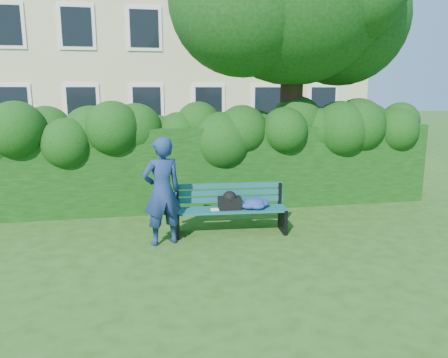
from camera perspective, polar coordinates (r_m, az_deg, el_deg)
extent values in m
plane|color=#264915|center=(7.87, 0.84, -7.67)|extent=(80.00, 80.00, 0.00)
cube|color=#C4BD83|center=(21.59, -7.27, 20.65)|extent=(16.00, 8.00, 12.00)
cube|color=white|center=(17.82, -25.83, 8.60)|extent=(1.30, 0.08, 1.60)
cube|color=black|center=(17.79, -25.86, 8.59)|extent=(1.05, 0.04, 1.35)
cube|color=white|center=(17.38, -18.07, 9.13)|extent=(1.30, 0.08, 1.60)
cube|color=black|center=(17.34, -18.09, 9.12)|extent=(1.05, 0.04, 1.35)
cube|color=white|center=(17.26, -10.04, 9.50)|extent=(1.30, 0.08, 1.60)
cube|color=black|center=(17.22, -10.03, 9.50)|extent=(1.05, 0.04, 1.35)
cube|color=white|center=(17.47, -2.03, 9.70)|extent=(1.30, 0.08, 1.60)
cube|color=black|center=(17.43, -2.01, 9.69)|extent=(1.05, 0.04, 1.35)
cube|color=white|center=(18.00, 5.65, 9.71)|extent=(1.30, 0.08, 1.60)
cube|color=black|center=(17.96, 5.68, 9.70)|extent=(1.05, 0.04, 1.35)
cube|color=white|center=(18.82, 12.77, 9.57)|extent=(1.30, 0.08, 1.60)
cube|color=black|center=(18.79, 12.82, 9.56)|extent=(1.05, 0.04, 1.35)
cube|color=white|center=(17.95, -26.66, 17.53)|extent=(1.30, 0.08, 1.60)
cube|color=black|center=(17.91, -26.69, 17.54)|extent=(1.05, 0.04, 1.35)
cube|color=white|center=(17.50, -18.68, 18.31)|extent=(1.30, 0.08, 1.60)
cube|color=black|center=(17.47, -18.70, 18.32)|extent=(1.05, 0.04, 1.35)
cube|color=white|center=(17.38, -10.38, 18.76)|extent=(1.30, 0.08, 1.60)
cube|color=black|center=(17.34, -10.38, 18.78)|extent=(1.05, 0.04, 1.35)
cube|color=white|center=(17.59, -2.10, 18.85)|extent=(1.30, 0.08, 1.60)
cube|color=black|center=(17.55, -2.08, 18.87)|extent=(1.05, 0.04, 1.35)
cube|color=white|center=(18.12, 5.83, 18.59)|extent=(1.30, 0.08, 1.60)
cube|color=black|center=(18.08, 5.87, 18.60)|extent=(1.05, 0.04, 1.35)
cube|color=white|center=(18.94, 13.17, 18.05)|extent=(1.30, 0.08, 1.60)
cube|color=black|center=(18.90, 13.22, 18.06)|extent=(1.05, 0.04, 1.35)
cube|color=black|center=(9.74, -1.80, 1.59)|extent=(10.00, 1.00, 1.80)
cylinder|color=black|center=(10.23, 8.76, 9.86)|extent=(0.51, 0.51, 4.61)
sphere|color=#17340F|center=(11.21, 15.02, 19.68)|extent=(3.12, 3.12, 3.12)
cube|color=#0D3F43|center=(7.78, 1.09, -4.41)|extent=(2.04, 0.25, 0.04)
cube|color=#0D3F43|center=(7.90, 0.97, -4.17)|extent=(2.04, 0.25, 0.04)
cube|color=#0D3F43|center=(8.01, 0.85, -3.94)|extent=(2.04, 0.25, 0.04)
cube|color=#0D3F43|center=(8.13, 0.74, -3.71)|extent=(2.04, 0.25, 0.04)
cube|color=#0D3F43|center=(8.17, 0.67, -2.68)|extent=(2.03, 0.19, 0.10)
cube|color=#0D3F43|center=(8.15, 0.67, -1.78)|extent=(2.03, 0.19, 0.10)
cube|color=#0D3F43|center=(8.13, 0.66, -0.87)|extent=(2.03, 0.19, 0.10)
cube|color=black|center=(7.95, -6.07, -5.84)|extent=(0.10, 0.50, 0.44)
cube|color=black|center=(8.09, -6.16, -2.38)|extent=(0.06, 0.06, 0.45)
cube|color=black|center=(7.84, -6.10, -4.42)|extent=(0.09, 0.42, 0.05)
cube|color=black|center=(8.20, 7.66, -5.35)|extent=(0.10, 0.50, 0.44)
cube|color=black|center=(8.33, 7.30, -2.00)|extent=(0.06, 0.06, 0.45)
cube|color=black|center=(8.09, 7.79, -3.96)|extent=(0.09, 0.42, 0.05)
cube|color=white|center=(7.87, -1.09, -4.00)|extent=(0.19, 0.14, 0.02)
cube|color=black|center=(7.92, 0.74, -3.15)|extent=(0.43, 0.28, 0.22)
imported|color=navy|center=(7.39, -8.10, -1.61)|extent=(0.77, 0.62, 1.84)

